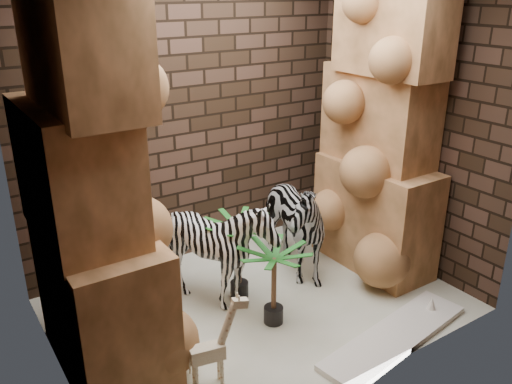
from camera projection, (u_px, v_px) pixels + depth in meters
floor at (259, 304)px, 4.88m from camera, size 3.50×3.50×0.00m
wall_back at (190, 118)px, 5.30m from camera, size 3.50×0.00×3.50m
wall_front at (369, 196)px, 3.36m from camera, size 3.50×0.00×3.50m
wall_left at (35, 191)px, 3.43m from camera, size 0.00×3.00×3.00m
wall_right at (406, 119)px, 5.23m from camera, size 0.00×3.00×3.00m
rock_pillar_left at (89, 181)px, 3.61m from camera, size 0.68×1.30×3.00m
rock_pillar_right at (383, 124)px, 5.06m from camera, size 0.58×1.25×3.00m
zebra_right at (286, 213)px, 5.22m from camera, size 0.72×1.15×1.29m
zebra_left at (220, 255)px, 4.72m from camera, size 1.20×1.33×0.99m
giraffe_toy at (207, 344)px, 3.76m from camera, size 0.40×0.20×0.74m
palm_front at (239, 258)px, 4.86m from camera, size 0.36×0.36×0.81m
palm_back at (274, 286)px, 4.50m from camera, size 0.36×0.36×0.73m
surfboard at (395, 337)px, 4.40m from camera, size 1.61×0.61×0.05m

